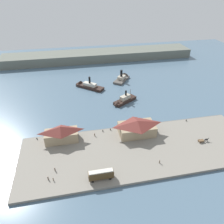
{
  "coord_description": "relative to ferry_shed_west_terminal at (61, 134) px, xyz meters",
  "views": [
    {
      "loc": [
        -27.86,
        -92.15,
        68.93
      ],
      "look_at": [
        -7.07,
        10.6,
        2.0
      ],
      "focal_mm": 34.15,
      "sensor_mm": 36.0,
      "label": 1
    }
  ],
  "objects": [
    {
      "name": "ferry_shed_west_terminal",
      "position": [
        0.0,
        0.0,
        0.0
      ],
      "size": [
        15.93,
        7.9,
        8.17
      ],
      "color": "#998466",
      "rests_on": "quay_promenade"
    },
    {
      "name": "mooring_post_west",
      "position": [
        24.68,
        3.31,
        -3.7
      ],
      "size": [
        0.44,
        0.44,
        0.9
      ],
      "primitive_type": "cylinder",
      "color": "black",
      "rests_on": "quay_promenade"
    },
    {
      "name": "pedestrian_at_waters_edge",
      "position": [
        -5.56,
        -23.27,
        -3.35
      ],
      "size": [
        0.43,
        0.43,
        1.75
      ],
      "color": "#4C3D33",
      "rests_on": "quay_promenade"
    },
    {
      "name": "pedestrian_near_west_shed",
      "position": [
        -3.03,
        -19.14,
        -3.34
      ],
      "size": [
        0.44,
        0.44,
        1.78
      ],
      "color": "#4C3D33",
      "rests_on": "quay_promenade"
    },
    {
      "name": "horse_cart",
      "position": [
        66.89,
        -14.62,
        -3.22
      ],
      "size": [
        5.5,
        1.58,
        1.87
      ],
      "color": "brown",
      "rests_on": "quay_promenade"
    },
    {
      "name": "mooring_post_center_east",
      "position": [
        67.41,
        3.06,
        -3.7
      ],
      "size": [
        0.44,
        0.44,
        0.9
      ],
      "primitive_type": "cylinder",
      "color": "black",
      "rests_on": "quay_promenade"
    },
    {
      "name": "mooring_post_east",
      "position": [
        -12.24,
        3.25,
        -3.7
      ],
      "size": [
        0.44,
        0.44,
        0.9
      ],
      "primitive_type": "cylinder",
      "color": "black",
      "rests_on": "quay_promenade"
    },
    {
      "name": "pedestrian_standing_center",
      "position": [
        -3.57,
        -24.11,
        -3.45
      ],
      "size": [
        0.38,
        0.38,
        1.54
      ],
      "color": "#6B5B4C",
      "rests_on": "quay_promenade"
    },
    {
      "name": "ferry_moored_east",
      "position": [
        38.47,
        31.58,
        -3.83
      ],
      "size": [
        17.96,
        13.87,
        9.21
      ],
      "color": "black",
      "rests_on": "ground"
    },
    {
      "name": "pedestrian_near_east_shed",
      "position": [
        15.99,
        0.19,
        -3.34
      ],
      "size": [
        0.44,
        0.44,
        1.78
      ],
      "color": "#6B5B4C",
      "rests_on": "quay_promenade"
    },
    {
      "name": "street_tram",
      "position": [
        14.98,
        -26.93,
        -1.65
      ],
      "size": [
        9.95,
        2.87,
        4.27
      ],
      "color": "#4C381E",
      "rests_on": "quay_promenade"
    },
    {
      "name": "quay_promenade",
      "position": [
        35.77,
        -13.48,
        -4.75
      ],
      "size": [
        110.0,
        36.0,
        1.2
      ],
      "primitive_type": "cube",
      "color": "gray",
      "rests_on": "ground"
    },
    {
      "name": "ferry_shed_east_terminal",
      "position": [
        37.15,
        -2.15,
        -0.16
      ],
      "size": [
        18.17,
        10.84,
        7.86
      ],
      "color": "#998466",
      "rests_on": "quay_promenade"
    },
    {
      "name": "ground_plane",
      "position": [
        35.77,
        8.52,
        -5.35
      ],
      "size": [
        320.0,
        320.0,
        0.0
      ],
      "primitive_type": "plane",
      "color": "slate"
    },
    {
      "name": "mooring_post_center_west",
      "position": [
        20.59,
        2.94,
        -3.7
      ],
      "size": [
        0.44,
        0.44,
        0.9
      ],
      "primitive_type": "cylinder",
      "color": "black",
      "rests_on": "quay_promenade"
    },
    {
      "name": "ferry_moored_west",
      "position": [
        18.0,
        59.06,
        -3.93
      ],
      "size": [
        21.16,
        19.09,
        10.4
      ],
      "color": "black",
      "rests_on": "ground"
    },
    {
      "name": "ferry_outer_harbor",
      "position": [
        47.14,
        67.33,
        -3.96
      ],
      "size": [
        16.19,
        18.57,
        11.26
      ],
      "color": "#514C47",
      "rests_on": "ground"
    },
    {
      "name": "pedestrian_walking_west",
      "position": [
        40.86,
        -23.61,
        -3.36
      ],
      "size": [
        0.43,
        0.43,
        1.74
      ],
      "color": "#6B5B4C",
      "rests_on": "quay_promenade"
    },
    {
      "name": "seawall_edge",
      "position": [
        35.77,
        4.92,
        -4.85
      ],
      "size": [
        110.0,
        0.8,
        1.0
      ],
      "primitive_type": "cube",
      "color": "#666159",
      "rests_on": "ground"
    },
    {
      "name": "far_headland",
      "position": [
        35.77,
        118.52,
        -1.35
      ],
      "size": [
        180.0,
        24.0,
        8.0
      ],
      "primitive_type": "cube",
      "color": "#60665B",
      "rests_on": "ground"
    }
  ]
}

